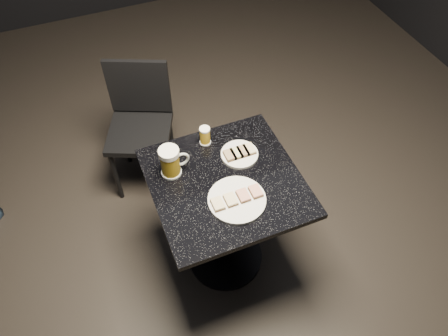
% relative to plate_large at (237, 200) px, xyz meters
% --- Properties ---
extents(floor, '(6.00, 6.00, 0.00)m').
position_rel_plate_large_xyz_m(floor, '(-0.00, 0.13, -0.76)').
color(floor, black).
rests_on(floor, ground).
extents(plate_large, '(0.27, 0.27, 0.01)m').
position_rel_plate_large_xyz_m(plate_large, '(0.00, 0.00, 0.00)').
color(plate_large, white).
rests_on(plate_large, table).
extents(plate_small, '(0.19, 0.19, 0.01)m').
position_rel_plate_large_xyz_m(plate_small, '(0.12, 0.25, 0.00)').
color(plate_small, white).
rests_on(plate_small, table).
extents(table, '(0.70, 0.70, 0.75)m').
position_rel_plate_large_xyz_m(table, '(-0.00, 0.13, -0.25)').
color(table, black).
rests_on(table, floor).
extents(beer_mug, '(0.14, 0.10, 0.16)m').
position_rel_plate_large_xyz_m(beer_mug, '(-0.22, 0.27, 0.07)').
color(beer_mug, silver).
rests_on(beer_mug, table).
extents(beer_tumbler, '(0.06, 0.06, 0.10)m').
position_rel_plate_large_xyz_m(beer_tumbler, '(-0.01, 0.39, 0.04)').
color(beer_tumbler, silver).
rests_on(beer_tumbler, table).
extents(chair, '(0.49, 0.49, 0.86)m').
position_rel_plate_large_xyz_m(chair, '(-0.24, 0.94, -0.26)').
color(chair, black).
rests_on(chair, floor).
extents(canapes_on_plate_large, '(0.24, 0.07, 0.02)m').
position_rel_plate_large_xyz_m(canapes_on_plate_large, '(-0.00, 0.00, 0.02)').
color(canapes_on_plate_large, '#4C3521').
rests_on(canapes_on_plate_large, plate_large).
extents(canapes_on_plate_small, '(0.15, 0.07, 0.02)m').
position_rel_plate_large_xyz_m(canapes_on_plate_small, '(0.12, 0.25, 0.02)').
color(canapes_on_plate_small, '#4C3521').
rests_on(canapes_on_plate_small, plate_small).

